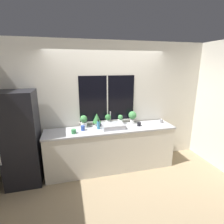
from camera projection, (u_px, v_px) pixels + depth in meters
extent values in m
plane|color=#937F60|center=(114.00, 175.00, 3.62)|extent=(14.00, 14.00, 0.00)
cube|color=silver|center=(107.00, 105.00, 3.86)|extent=(8.00, 0.06, 2.70)
cube|color=black|center=(107.00, 99.00, 3.78)|extent=(1.21, 0.01, 0.98)
cube|color=silver|center=(107.00, 99.00, 3.78)|extent=(0.02, 0.01, 0.98)
cube|color=silver|center=(108.00, 121.00, 3.91)|extent=(1.27, 0.04, 0.03)
cube|color=silver|center=(4.00, 102.00, 4.12)|extent=(0.06, 7.00, 2.70)
cube|color=silver|center=(176.00, 95.00, 5.22)|extent=(0.06, 7.00, 2.70)
cube|color=silver|center=(111.00, 149.00, 3.76)|extent=(2.69, 0.56, 0.90)
cube|color=#ADADB2|center=(111.00, 129.00, 3.64)|extent=(2.71, 0.58, 0.03)
cube|color=black|center=(21.00, 139.00, 3.22)|extent=(0.62, 0.61, 1.78)
cube|color=#ADADB2|center=(113.00, 126.00, 3.66)|extent=(0.47, 0.38, 0.09)
cylinder|color=#B7B7BC|center=(110.00, 124.00, 3.87)|extent=(0.04, 0.04, 0.03)
cylinder|color=#B7B7BC|center=(110.00, 117.00, 3.83)|extent=(0.02, 0.02, 0.27)
cylinder|color=white|center=(84.00, 125.00, 3.69)|extent=(0.13, 0.13, 0.11)
sphere|color=#478E4C|center=(84.00, 119.00, 3.66)|extent=(0.15, 0.15, 0.15)
cylinder|color=white|center=(97.00, 124.00, 3.76)|extent=(0.13, 0.13, 0.08)
cone|color=#387A3D|center=(97.00, 118.00, 3.72)|extent=(0.18, 0.18, 0.20)
cylinder|color=white|center=(108.00, 123.00, 3.82)|extent=(0.10, 0.10, 0.12)
sphere|color=#387A3D|center=(108.00, 117.00, 3.78)|extent=(0.13, 0.13, 0.13)
cylinder|color=white|center=(120.00, 122.00, 3.88)|extent=(0.11, 0.11, 0.11)
sphere|color=#478E4C|center=(120.00, 117.00, 3.86)|extent=(0.11, 0.11, 0.11)
cylinder|color=white|center=(132.00, 121.00, 3.95)|extent=(0.10, 0.10, 0.10)
sphere|color=#478E4C|center=(132.00, 115.00, 3.92)|extent=(0.18, 0.18, 0.18)
cylinder|color=teal|center=(98.00, 125.00, 3.59)|extent=(0.06, 0.06, 0.16)
cylinder|color=black|center=(98.00, 121.00, 3.56)|extent=(0.03, 0.03, 0.04)
cylinder|color=gray|center=(161.00, 121.00, 3.99)|extent=(0.08, 0.08, 0.08)
cylinder|color=#38844C|center=(74.00, 131.00, 3.35)|extent=(0.09, 0.09, 0.08)
cylinder|color=#3351AD|center=(83.00, 128.00, 3.51)|extent=(0.08, 0.08, 0.10)
cylinder|color=black|center=(139.00, 124.00, 3.77)|extent=(0.08, 0.08, 0.08)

